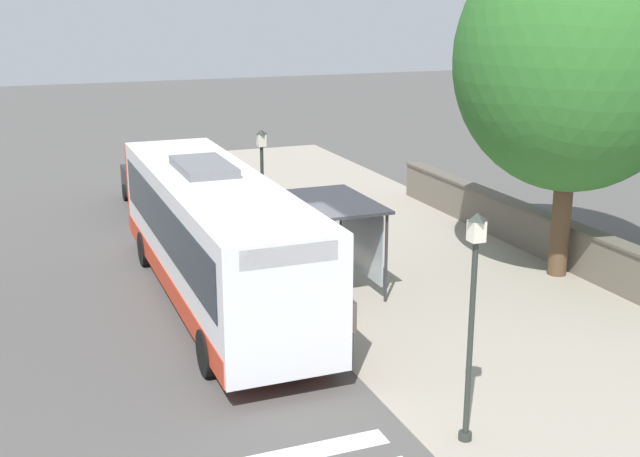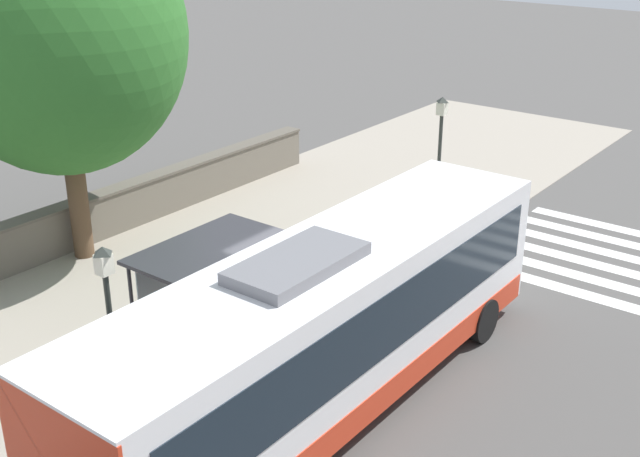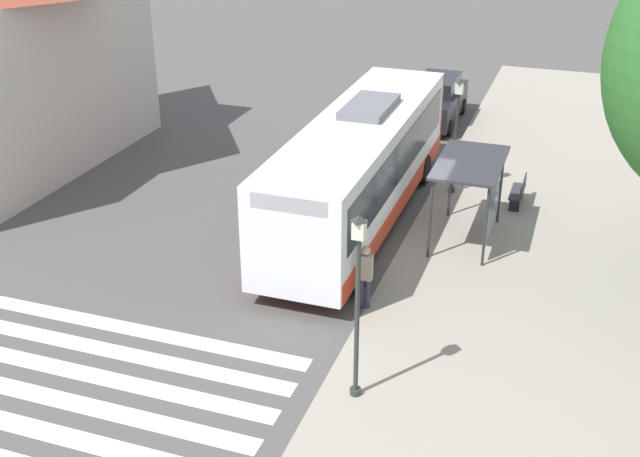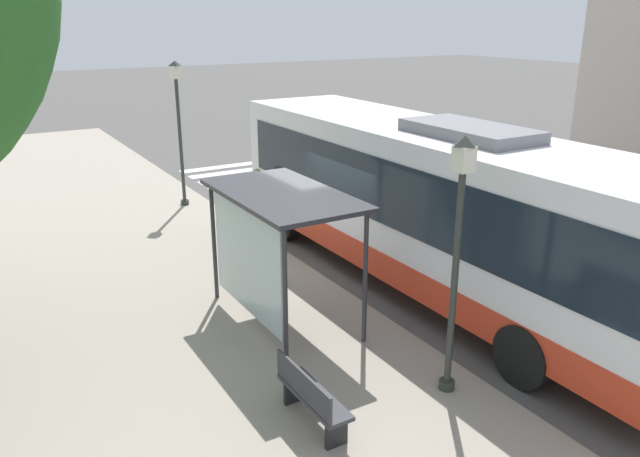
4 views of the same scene
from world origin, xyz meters
TOP-DOWN VIEW (x-y plane):
  - ground_plane at (0.00, 0.00)m, footprint 120.00×120.00m
  - sidewalk_plaza at (-4.50, 0.00)m, footprint 9.00×44.00m
  - crosswalk_stripes at (5.00, 8.55)m, footprint 9.00×5.25m
  - bus at (1.64, -1.46)m, footprint 2.71×11.66m
  - bus_shelter at (-1.81, -1.26)m, footprint 1.81×3.27m
  - pedestrian at (0.03, 3.39)m, footprint 0.34×0.23m
  - bench at (-2.84, -4.28)m, footprint 0.40×1.43m
  - street_lamp_near at (-0.77, 6.83)m, footprint 0.28×0.28m
  - street_lamp_far at (-0.64, -4.58)m, footprint 0.28×0.28m
  - parked_car_behind_bus at (1.38, -11.75)m, footprint 1.87×4.67m

SIDE VIEW (x-z plane):
  - ground_plane at x=0.00m, z-range 0.00..0.00m
  - crosswalk_stripes at x=5.00m, z-range 0.00..0.01m
  - sidewalk_plaza at x=-4.50m, z-range 0.00..0.02m
  - bench at x=-2.84m, z-range 0.03..0.91m
  - parked_car_behind_bus at x=1.38m, z-range -0.02..1.87m
  - pedestrian at x=0.03m, z-range 0.15..1.87m
  - bus at x=1.64m, z-range 0.07..3.57m
  - bus_shelter at x=-1.81m, z-range 0.83..3.28m
  - street_lamp_far at x=-0.64m, z-range 0.37..4.25m
  - street_lamp_near at x=-0.77m, z-range 0.39..4.58m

